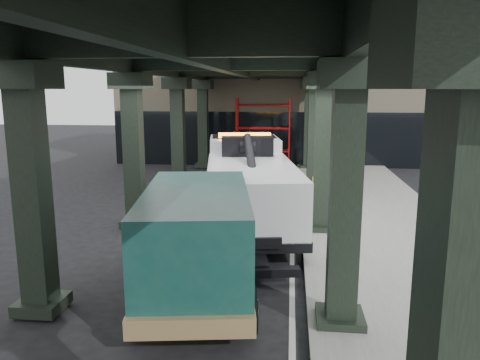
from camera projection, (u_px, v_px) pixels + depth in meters
The scene contains 8 objects.
ground at pixel (231, 252), 13.14m from camera, with size 90.00×90.00×0.00m, color black.
sidewalk at pixel (382, 233), 14.60m from camera, with size 5.00×40.00×0.15m, color gray.
lane_stripe at pixel (292, 232), 14.91m from camera, with size 0.12×38.00×0.01m, color silver.
viaduct at pixel (226, 57), 14.09m from camera, with size 7.40×32.00×6.40m.
building at pixel (298, 97), 31.68m from camera, with size 22.00×10.00×8.00m, color #C6B793.
scaffolding at pixel (263, 131), 27.03m from camera, with size 3.08×0.88×4.00m.
tow_truck at pixel (248, 179), 15.91m from camera, with size 3.88×9.50×3.03m.
towed_van at pixel (198, 236), 10.38m from camera, with size 3.10×6.18×2.40m.
Camera 1 is at (1.60, -12.41, 4.50)m, focal length 35.00 mm.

